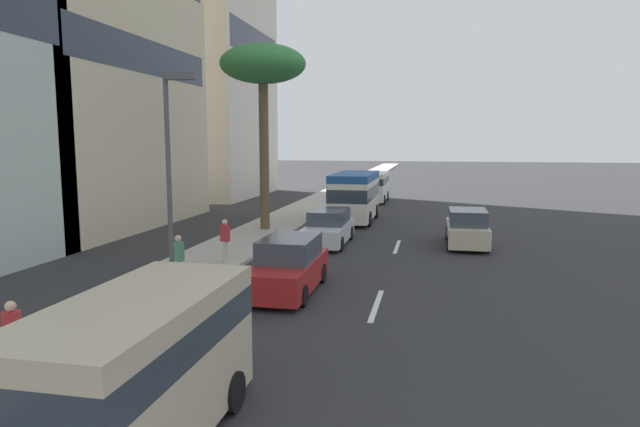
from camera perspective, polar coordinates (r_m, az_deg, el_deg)
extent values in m
plane|color=#2D2D30|center=(34.02, 8.98, -0.59)|extent=(198.00, 198.00, 0.00)
cube|color=#B2ADA3|center=(35.06, -2.71, -0.15)|extent=(162.00, 3.20, 0.15)
cube|color=silver|center=(16.28, 5.85, -9.43)|extent=(3.20, 0.16, 0.01)
cube|color=silver|center=(25.15, 7.99, -3.41)|extent=(3.20, 0.16, 0.01)
cube|color=#A51E1E|center=(17.44, -3.35, -6.22)|extent=(4.50, 1.74, 0.85)
cube|color=#38424C|center=(17.49, -3.18, -3.59)|extent=(2.48, 1.60, 0.70)
cylinder|color=black|center=(16.02, -1.84, -8.51)|extent=(0.64, 0.22, 0.64)
cylinder|color=black|center=(16.45, -7.34, -8.13)|extent=(0.64, 0.22, 0.64)
cylinder|color=black|center=(18.65, 0.17, -6.20)|extent=(0.64, 0.22, 0.64)
cylinder|color=black|center=(19.03, -4.59, -5.95)|extent=(0.64, 0.22, 0.64)
cube|color=silver|center=(32.64, 3.62, 1.51)|extent=(6.29, 2.23, 2.22)
cube|color=#1E4C93|center=(32.53, 3.64, 3.83)|extent=(6.29, 2.23, 0.42)
cube|color=#28333D|center=(32.60, 3.62, 2.25)|extent=(6.30, 2.24, 0.74)
cylinder|color=black|center=(30.82, 5.08, -0.58)|extent=(0.84, 0.26, 0.84)
cylinder|color=black|center=(31.14, 1.20, -0.47)|extent=(0.84, 0.26, 0.84)
cylinder|color=black|center=(34.42, 5.78, 0.26)|extent=(0.84, 0.26, 0.84)
cylinder|color=black|center=(34.70, 2.29, 0.35)|extent=(0.84, 0.26, 0.84)
cube|color=white|center=(43.34, 5.49, 2.85)|extent=(5.14, 2.08, 2.10)
cube|color=#2D3842|center=(43.30, 5.50, 3.46)|extent=(5.15, 2.09, 0.50)
cylinder|color=black|center=(41.79, 6.60, 1.44)|extent=(0.72, 0.24, 0.72)
cylinder|color=black|center=(42.01, 3.91, 1.51)|extent=(0.72, 0.24, 0.72)
cylinder|color=black|center=(44.85, 6.95, 1.85)|extent=(0.72, 0.24, 0.72)
cylinder|color=black|center=(45.06, 4.44, 1.91)|extent=(0.72, 0.24, 0.72)
cube|color=silver|center=(25.40, 0.87, -1.95)|extent=(4.63, 1.75, 0.78)
cube|color=#38424C|center=(25.52, 0.97, -0.30)|extent=(2.55, 1.61, 0.64)
cylinder|color=black|center=(23.91, 2.13, -3.15)|extent=(0.64, 0.22, 0.64)
cylinder|color=black|center=(24.23, -1.64, -3.00)|extent=(0.64, 0.22, 0.64)
cylinder|color=black|center=(26.71, 3.15, -2.03)|extent=(0.64, 0.22, 0.64)
cylinder|color=black|center=(26.99, -0.24, -1.92)|extent=(0.64, 0.22, 0.64)
cube|color=beige|center=(9.10, -18.19, -15.03)|extent=(4.77, 1.96, 2.22)
cube|color=#2D3842|center=(8.93, -18.32, -12.13)|extent=(4.78, 1.97, 0.53)
cylinder|color=black|center=(10.29, -9.05, -17.77)|extent=(0.72, 0.24, 0.72)
cylinder|color=black|center=(11.04, -18.52, -16.26)|extent=(0.72, 0.24, 0.72)
cube|color=beige|center=(25.93, 14.97, -1.95)|extent=(4.26, 1.75, 0.83)
cube|color=#38424C|center=(25.61, 15.06, -0.36)|extent=(2.34, 1.61, 0.68)
cylinder|color=black|center=(27.24, 13.10, -2.03)|extent=(0.64, 0.22, 0.64)
cylinder|color=black|center=(27.33, 16.49, -2.11)|extent=(0.64, 0.22, 0.64)
cylinder|color=black|center=(24.64, 13.25, -3.03)|extent=(0.64, 0.22, 0.64)
cylinder|color=black|center=(24.74, 16.99, -3.11)|extent=(0.64, 0.22, 0.64)
cylinder|color=beige|center=(21.32, -9.85, -3.94)|extent=(0.14, 0.14, 0.79)
cylinder|color=beige|center=(21.47, -9.70, -3.86)|extent=(0.14, 0.14, 0.79)
cube|color=red|center=(21.27, -9.82, -2.02)|extent=(0.30, 0.37, 0.63)
sphere|color=beige|center=(21.20, -9.84, -0.90)|extent=(0.21, 0.21, 0.21)
cylinder|color=#4C8C66|center=(12.36, -29.33, -13.38)|extent=(0.14, 0.14, 0.77)
cylinder|color=#4C8C66|center=(12.47, -28.83, -13.16)|extent=(0.14, 0.14, 0.77)
cube|color=red|center=(12.20, -29.29, -10.22)|extent=(0.36, 0.39, 0.61)
sphere|color=beige|center=(12.09, -29.41, -8.37)|extent=(0.21, 0.21, 0.21)
cylinder|color=beige|center=(18.26, -14.50, -6.02)|extent=(0.14, 0.14, 0.78)
cylinder|color=beige|center=(18.40, -14.28, -5.91)|extent=(0.14, 0.14, 0.78)
cube|color=#4C8C66|center=(18.18, -14.46, -3.81)|extent=(0.33, 0.38, 0.62)
sphere|color=beige|center=(18.11, -14.50, -2.52)|extent=(0.21, 0.21, 0.21)
cylinder|color=brown|center=(28.88, -5.81, 6.14)|extent=(0.49, 0.49, 7.83)
ellipsoid|color=#388442|center=(29.13, -5.93, 15.17)|extent=(4.39, 4.39, 1.97)
cylinder|color=#4C4C51|center=(16.42, -15.35, 2.64)|extent=(0.14, 0.14, 6.54)
cube|color=#4C4C51|center=(16.27, -14.29, 13.64)|extent=(0.24, 0.90, 0.20)
cube|color=#2D3847|center=(31.33, -17.43, 15.22)|extent=(13.77, 0.08, 1.81)
cube|color=#2D3847|center=(48.27, -6.74, 17.13)|extent=(11.85, 0.08, 2.38)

